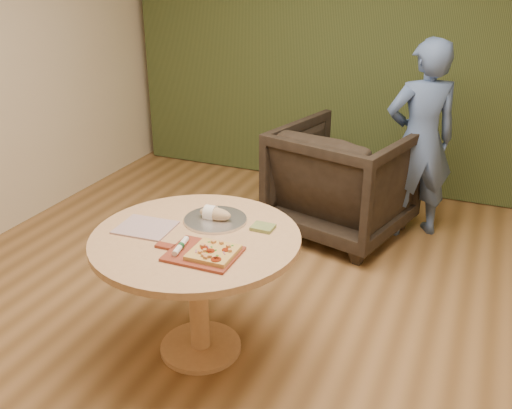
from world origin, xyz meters
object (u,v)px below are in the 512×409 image
object	(u,v)px
pizza_paddle	(201,254)
person_standing	(420,141)
bread_roll	(214,214)
serving_tray	(215,220)
cutlery_roll	(181,246)
pedestal_table	(197,258)
flatbread_pizza	(213,252)
armchair	(344,175)

from	to	relation	value
pizza_paddle	person_standing	size ratio (longest dim) A/B	0.28
bread_roll	serving_tray	bearing A→B (deg)	-0.00
cutlery_roll	person_standing	world-z (taller)	person_standing
pedestal_table	flatbread_pizza	size ratio (longest dim) A/B	5.11
cutlery_roll	armchair	size ratio (longest dim) A/B	0.20
bread_roll	person_standing	xyz separation A→B (m)	(0.87, 1.85, -0.00)
pizza_paddle	bread_roll	distance (m)	0.40
pizza_paddle	flatbread_pizza	distance (m)	0.07
serving_tray	armchair	distance (m)	1.68
cutlery_roll	bread_roll	world-z (taller)	bread_roll
pedestal_table	person_standing	xyz separation A→B (m)	(0.88, 2.05, 0.18)
serving_tray	pedestal_table	bearing A→B (deg)	-94.63
armchair	person_standing	bearing A→B (deg)	-142.73
person_standing	armchair	bearing A→B (deg)	-7.60
flatbread_pizza	person_standing	world-z (taller)	person_standing
pedestal_table	cutlery_roll	distance (m)	0.25
pedestal_table	cutlery_roll	world-z (taller)	cutlery_roll
pizza_paddle	cutlery_roll	world-z (taller)	cutlery_roll
serving_tray	person_standing	distance (m)	2.04
bread_roll	armchair	distance (m)	1.69
bread_roll	armchair	xyz separation A→B (m)	(0.34, 1.63, -0.30)
serving_tray	armchair	size ratio (longest dim) A/B	0.36
pizza_paddle	armchair	bearing A→B (deg)	83.29
pedestal_table	person_standing	world-z (taller)	person_standing
cutlery_roll	person_standing	distance (m)	2.40
pedestal_table	cutlery_roll	size ratio (longest dim) A/B	5.71
armchair	pizza_paddle	bearing A→B (deg)	98.88
pedestal_table	pizza_paddle	bearing A→B (deg)	-53.74
pizza_paddle	armchair	size ratio (longest dim) A/B	0.45
person_standing	flatbread_pizza	bearing A→B (deg)	43.02
pizza_paddle	armchair	distance (m)	2.04
flatbread_pizza	serving_tray	world-z (taller)	flatbread_pizza
cutlery_roll	armchair	bearing A→B (deg)	71.53
pizza_paddle	flatbread_pizza	world-z (taller)	flatbread_pizza
flatbread_pizza	cutlery_roll	size ratio (longest dim) A/B	1.12
cutlery_roll	armchair	world-z (taller)	armchair
cutlery_roll	serving_tray	distance (m)	0.39
bread_roll	person_standing	world-z (taller)	person_standing
flatbread_pizza	cutlery_roll	xyz separation A→B (m)	(-0.18, -0.01, 0.00)
serving_tray	bread_roll	xyz separation A→B (m)	(-0.01, 0.00, 0.04)
pedestal_table	armchair	distance (m)	1.87
cutlery_roll	pedestal_table	bearing A→B (deg)	85.70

